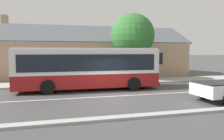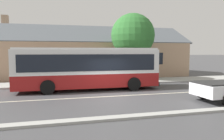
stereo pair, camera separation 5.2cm
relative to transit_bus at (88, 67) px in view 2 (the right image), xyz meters
The scene contains 7 objects.
ground_plane 3.57m from the transit_bus, 68.18° to the right, with size 300.00×300.00×0.00m, color #424244.
sidewalk_far 3.69m from the transit_bus, 69.44° to the left, with size 60.00×3.00×0.15m, color #9E9E99.
curb_near 7.91m from the transit_bus, 81.37° to the right, with size 60.00×0.50×0.12m, color #9E9E99.
lane_divider_stripe 3.56m from the transit_bus, 68.18° to the right, with size 60.00×0.16×0.01m, color beige.
community_building 10.43m from the transit_bus, 93.26° to the left, with size 27.34×9.14×7.10m.
transit_bus is the anchor object (origin of this frame).
street_tree_primary 7.14m from the transit_bus, 39.13° to the left, with size 4.33×4.33×6.70m.
Camera 2 is at (-3.55, -13.62, 2.92)m, focal length 35.00 mm.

